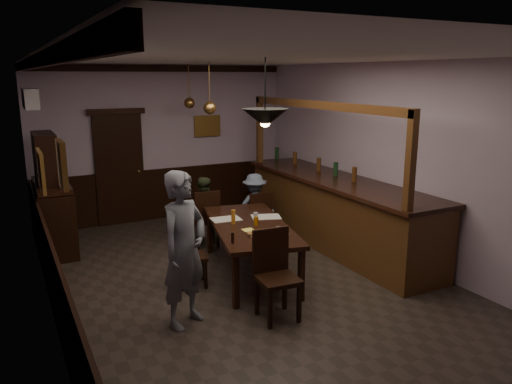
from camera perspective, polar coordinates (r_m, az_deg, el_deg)
room at (r=6.30m, az=0.23°, el=1.34°), size 5.01×8.01×3.01m
dining_table at (r=7.06m, az=-0.70°, el=-4.17°), size 1.48×2.37×0.75m
chair_far_left at (r=8.23m, az=-5.74°, el=-2.80°), size 0.47×0.47×0.98m
chair_far_right at (r=8.41m, az=0.32°, el=-2.69°), size 0.44×0.44×0.90m
chair_near at (r=5.90m, az=2.15°, el=-8.88°), size 0.49×0.49×1.05m
chair_side at (r=6.80m, az=-7.94°, el=-6.82°), size 0.45×0.45×0.88m
person_standing at (r=5.66m, az=-8.19°, el=-6.52°), size 0.78×0.70×1.79m
person_seated_left at (r=8.48m, az=-6.09°, el=-2.07°), size 0.65×0.57×1.14m
person_seated_right at (r=8.64m, az=-0.17°, el=-1.66°), size 0.82×0.57×1.15m
newspaper_left at (r=7.28m, az=-3.45°, el=-3.10°), size 0.45×0.34×0.01m
newspaper_right at (r=7.38m, az=1.16°, el=-2.86°), size 0.50×0.42×0.01m
napkin at (r=6.78m, az=-0.90°, el=-4.35°), size 0.18×0.18×0.00m
saucer at (r=6.61m, az=3.15°, el=-4.78°), size 0.15×0.15×0.01m
coffee_cup at (r=6.63m, az=2.62°, el=-4.32°), size 0.10×0.10×0.07m
pastry_plate at (r=6.53m, az=0.20°, el=-4.96°), size 0.22×0.22×0.01m
pastry_ring_a at (r=6.52m, az=-0.45°, el=-4.75°), size 0.13×0.13×0.04m
pastry_ring_b at (r=6.55m, az=0.19°, el=-4.67°), size 0.13×0.13×0.04m
soda_can at (r=6.97m, az=0.01°, el=-3.34°), size 0.07×0.07×0.12m
beer_glass at (r=7.04m, az=-2.62°, el=-2.85°), size 0.06×0.06×0.20m
water_glass at (r=7.07m, az=-0.05°, el=-2.96°), size 0.06×0.06×0.15m
pepper_mill at (r=6.24m, az=-2.68°, el=-5.25°), size 0.04×0.04×0.14m
sideboard at (r=8.67m, az=-22.25°, el=-1.31°), size 0.52×1.45×1.92m
bar_counter at (r=8.39m, az=9.14°, el=-2.08°), size 1.00×4.29×2.41m
door_back at (r=9.78m, az=-15.32°, el=2.45°), size 0.90×0.06×2.10m
ac_unit at (r=8.40m, az=-24.39°, el=9.69°), size 0.20×0.85×0.30m
picture_left_small at (r=3.95m, az=-21.29°, el=2.91°), size 0.04×0.28×0.36m
picture_left_large at (r=6.38m, az=-23.36°, el=2.24°), size 0.04×0.62×0.48m
picture_back at (r=10.20m, az=-5.59°, el=7.54°), size 0.55×0.04×0.42m
pendant_iron at (r=5.99m, az=1.04°, el=8.46°), size 0.56×0.56×0.81m
pendant_brass_mid at (r=7.88m, az=-5.30°, el=9.53°), size 0.20×0.20×0.81m
pendant_brass_far at (r=9.34m, az=-7.63°, el=10.04°), size 0.20×0.20×0.81m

